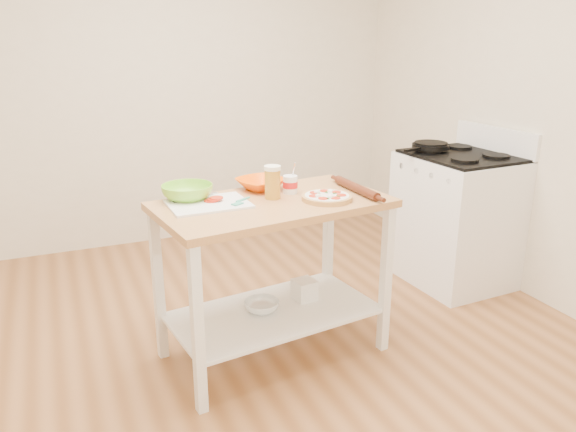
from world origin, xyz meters
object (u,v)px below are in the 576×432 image
(green_bowl, at_px, (187,192))
(beer_pint, at_px, (273,182))
(gas_stove, at_px, (456,218))
(yogurt_tub, at_px, (290,184))
(rolling_pin, at_px, (356,188))
(spatula, at_px, (240,202))
(knife, at_px, (190,198))
(prep_island, at_px, (273,246))
(pizza, at_px, (327,197))
(shelf_glass_bowl, at_px, (262,306))
(cutting_board, at_px, (208,203))
(orange_bowl, at_px, (261,184))
(shelf_bin, at_px, (304,290))
(skillet, at_px, (430,146))

(green_bowl, xyz_separation_m, beer_pint, (0.42, -0.14, 0.05))
(gas_stove, bearing_deg, yogurt_tub, -170.32)
(beer_pint, bearing_deg, rolling_pin, -9.39)
(spatula, bearing_deg, gas_stove, -16.85)
(spatula, height_order, knife, knife)
(spatula, height_order, beer_pint, beer_pint)
(prep_island, distance_m, beer_pint, 0.34)
(pizza, xyz_separation_m, shelf_glass_bowl, (-0.33, 0.11, -0.63))
(shelf_glass_bowl, bearing_deg, cutting_board, 170.79)
(gas_stove, relative_size, yogurt_tub, 6.37)
(spatula, bearing_deg, orange_bowl, 20.04)
(beer_pint, bearing_deg, yogurt_tub, 24.35)
(cutting_board, bearing_deg, beer_pint, -3.89)
(yogurt_tub, distance_m, shelf_bin, 0.64)
(pizza, height_order, cutting_board, pizza)
(pizza, relative_size, rolling_pin, 0.65)
(beer_pint, height_order, yogurt_tub, beer_pint)
(prep_island, bearing_deg, skillet, 22.79)
(shelf_bin, bearing_deg, pizza, -72.75)
(pizza, relative_size, beer_pint, 1.51)
(shelf_glass_bowl, bearing_deg, green_bowl, 153.70)
(prep_island, relative_size, shelf_glass_bowl, 6.54)
(prep_island, relative_size, knife, 4.88)
(orange_bowl, distance_m, beer_pint, 0.21)
(pizza, distance_m, shelf_bin, 0.62)
(shelf_bin, bearing_deg, rolling_pin, -19.74)
(knife, height_order, shelf_glass_bowl, knife)
(knife, relative_size, orange_bowl, 1.03)
(cutting_board, distance_m, knife, 0.12)
(shelf_glass_bowl, bearing_deg, gas_stove, 13.66)
(skillet, relative_size, green_bowl, 1.52)
(skillet, distance_m, shelf_bin, 1.49)
(prep_island, relative_size, yogurt_tub, 7.35)
(skillet, xyz_separation_m, yogurt_tub, (-1.30, -0.50, -0.03))
(knife, xyz_separation_m, green_bowl, (-0.01, 0.02, 0.02))
(yogurt_tub, relative_size, rolling_pin, 0.42)
(skillet, xyz_separation_m, cutting_board, (-1.78, -0.54, -0.07))
(orange_bowl, bearing_deg, cutting_board, -152.91)
(prep_island, height_order, skillet, skillet)
(spatula, relative_size, knife, 0.49)
(knife, xyz_separation_m, shelf_bin, (0.62, -0.10, -0.60))
(shelf_glass_bowl, height_order, shelf_bin, shelf_bin)
(prep_island, relative_size, pizza, 4.80)
(skillet, bearing_deg, green_bowl, 176.25)
(gas_stove, distance_m, spatula, 1.86)
(prep_island, bearing_deg, shelf_bin, 17.28)
(gas_stove, height_order, skillet, gas_stove)
(green_bowl, xyz_separation_m, shelf_bin, (0.63, -0.12, -0.62))
(gas_stove, distance_m, rolling_pin, 1.27)
(cutting_board, xyz_separation_m, beer_pint, (0.35, -0.02, 0.08))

